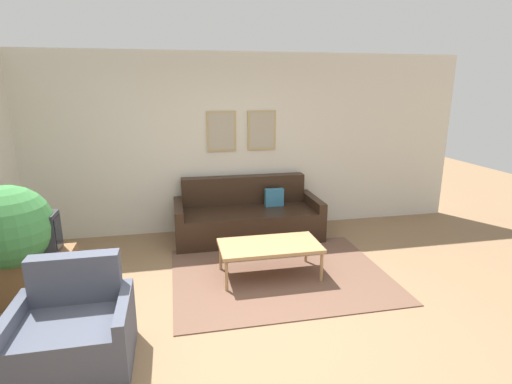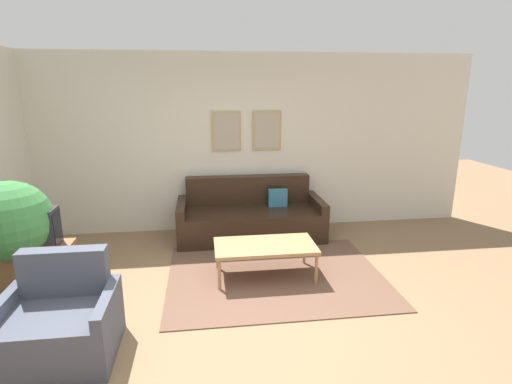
% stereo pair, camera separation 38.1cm
% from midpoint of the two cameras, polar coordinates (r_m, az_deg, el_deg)
% --- Properties ---
extents(ground_plane, '(16.00, 16.00, 0.00)m').
position_cam_midpoint_polar(ground_plane, '(3.98, -0.12, -18.68)').
color(ground_plane, '#846647').
extents(area_rug, '(2.54, 1.99, 0.01)m').
position_cam_midpoint_polar(area_rug, '(4.90, 5.08, -11.80)').
color(area_rug, brown).
rests_on(area_rug, ground_plane).
extents(wall_back, '(8.00, 0.09, 2.70)m').
position_cam_midpoint_polar(wall_back, '(6.16, -3.47, 6.89)').
color(wall_back, beige).
rests_on(wall_back, ground_plane).
extents(couch, '(2.14, 0.90, 0.87)m').
position_cam_midpoint_polar(couch, '(6.00, 1.03, -3.66)').
color(couch, black).
rests_on(couch, ground_plane).
extents(coffee_table, '(1.18, 0.63, 0.41)m').
position_cam_midpoint_polar(coffee_table, '(4.73, 3.62, -7.87)').
color(coffee_table, '#A87F51').
rests_on(coffee_table, ground_plane).
extents(tv_stand, '(0.76, 0.42, 0.53)m').
position_cam_midpoint_polar(tv_stand, '(4.96, -26.86, -9.81)').
color(tv_stand, brown).
rests_on(tv_stand, ground_plane).
extents(tv, '(0.54, 0.28, 0.42)m').
position_cam_midpoint_polar(tv, '(4.80, -27.48, -4.62)').
color(tv, '#2D2D33').
rests_on(tv, tv_stand).
extents(armchair, '(0.91, 0.76, 0.84)m').
position_cam_midpoint_polar(armchair, '(3.79, -23.60, -16.95)').
color(armchair, '#474C5B').
rests_on(armchair, ground_plane).
extents(potted_plant_tall, '(0.84, 0.84, 1.27)m').
position_cam_midpoint_polar(potted_plant_tall, '(4.77, -29.70, -3.76)').
color(potted_plant_tall, slate).
rests_on(potted_plant_tall, ground_plane).
extents(potted_plant_by_window, '(0.42, 0.42, 0.68)m').
position_cam_midpoint_polar(potted_plant_by_window, '(5.58, -27.23, -5.72)').
color(potted_plant_by_window, '#935638').
rests_on(potted_plant_by_window, ground_plane).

